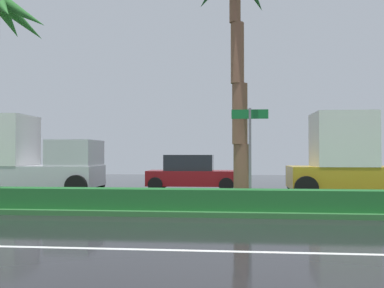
{
  "coord_description": "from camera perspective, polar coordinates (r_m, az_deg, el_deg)",
  "views": [
    {
      "loc": [
        -0.18,
        -5.86,
        1.79
      ],
      "look_at": [
        -2.07,
        13.66,
        2.22
      ],
      "focal_mm": 40.03,
      "sensor_mm": 36.0,
      "label": 1
    }
  ],
  "objects": [
    {
      "name": "ground_plane",
      "position": [
        14.97,
        6.23,
        -8.31
      ],
      "size": [
        90.0,
        42.0,
        0.1
      ],
      "primitive_type": "cube",
      "color": "black"
    },
    {
      "name": "near_lane_divider_stripe",
      "position": [
        8.06,
        6.88,
        -14.05
      ],
      "size": [
        81.0,
        0.14,
        0.01
      ],
      "primitive_type": "cube",
      "color": "white",
      "rests_on": "ground_plane"
    },
    {
      "name": "box_truck_lead",
      "position": [
        20.11,
        -21.37,
        -1.87
      ],
      "size": [
        6.4,
        2.64,
        3.46
      ],
      "color": "silver",
      "rests_on": "ground_plane"
    },
    {
      "name": "box_truck_following",
      "position": [
        18.78,
        22.3,
        -1.91
      ],
      "size": [
        6.4,
        2.64,
        3.46
      ],
      "color": "#B28C1E",
      "rests_on": "ground_plane"
    },
    {
      "name": "median_strip",
      "position": [
        13.97,
        6.28,
        -8.3
      ],
      "size": [
        85.5,
        4.0,
        0.15
      ],
      "primitive_type": "cube",
      "color": "#2D6B33",
      "rests_on": "ground_plane"
    },
    {
      "name": "car_in_traffic_leading",
      "position": [
        20.72,
        -0.08,
        -3.93
      ],
      "size": [
        4.3,
        2.02,
        1.72
      ],
      "color": "maroon",
      "rests_on": "ground_plane"
    },
    {
      "name": "palm_tree_centre_left",
      "position": [
        14.36,
        5.81,
        17.99
      ],
      "size": [
        4.65,
        4.35,
        8.27
      ],
      "color": "brown",
      "rests_on": "median_strip"
    },
    {
      "name": "median_hedge",
      "position": [
        12.53,
        6.37,
        -7.39
      ],
      "size": [
        76.5,
        0.7,
        0.6
      ],
      "color": "#1E6028",
      "rests_on": "median_strip"
    },
    {
      "name": "street_name_sign",
      "position": [
        12.94,
        7.73,
        0.03
      ],
      "size": [
        1.1,
        0.08,
        3.0
      ],
      "color": "slate",
      "rests_on": "median_strip"
    }
  ]
}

